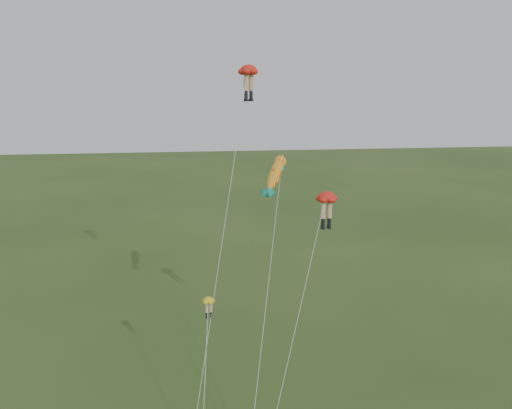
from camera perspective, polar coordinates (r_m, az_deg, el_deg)
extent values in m
ellipsoid|color=red|center=(38.14, -0.76, 13.32)|extent=(1.90, 1.90, 0.69)
cylinder|color=tan|center=(38.00, -1.01, 12.10)|extent=(0.31, 0.31, 1.06)
cylinder|color=black|center=(38.00, -1.01, 10.90)|extent=(0.24, 0.24, 0.53)
cube|color=black|center=(38.01, -1.01, 10.38)|extent=(0.31, 0.35, 0.15)
cylinder|color=tan|center=(38.26, -0.50, 12.10)|extent=(0.31, 0.31, 1.06)
cylinder|color=black|center=(38.27, -0.50, 10.91)|extent=(0.24, 0.24, 0.53)
cube|color=black|center=(38.27, -0.50, 10.40)|extent=(0.31, 0.35, 0.15)
cylinder|color=silver|center=(34.87, -3.44, -3.93)|extent=(4.55, 8.74, 21.59)
ellipsoid|color=red|center=(36.81, 7.09, 0.77)|extent=(1.68, 1.68, 0.72)
cylinder|color=tan|center=(36.89, 6.74, -0.56)|extent=(0.32, 0.32, 1.11)
cylinder|color=black|center=(37.08, 6.71, -1.81)|extent=(0.25, 0.25, 0.55)
cube|color=black|center=(37.16, 6.70, -2.34)|extent=(0.24, 0.35, 0.16)
cylinder|color=tan|center=(37.08, 7.36, -0.51)|extent=(0.32, 0.32, 1.11)
cylinder|color=black|center=(37.26, 7.33, -1.75)|extent=(0.25, 0.25, 0.55)
cube|color=black|center=(37.35, 7.31, -2.29)|extent=(0.24, 0.35, 0.16)
cylinder|color=silver|center=(33.95, 4.14, -11.55)|extent=(5.66, 8.87, 13.61)
ellipsoid|color=yellow|center=(34.31, -4.77, -9.51)|extent=(0.90, 0.90, 0.39)
cylinder|color=tan|center=(34.46, -4.95, -10.25)|extent=(0.17, 0.17, 0.60)
cylinder|color=black|center=(34.63, -4.94, -10.93)|extent=(0.14, 0.14, 0.30)
cube|color=black|center=(34.71, -4.93, -11.23)|extent=(0.13, 0.19, 0.09)
cylinder|color=tan|center=(34.51, -4.56, -10.21)|extent=(0.17, 0.17, 0.60)
cylinder|color=black|center=(34.68, -4.55, -10.89)|extent=(0.14, 0.14, 0.30)
cube|color=black|center=(34.76, -4.54, -11.19)|extent=(0.13, 0.19, 0.09)
cylinder|color=silver|center=(33.77, -5.13, -17.01)|extent=(0.87, 4.75, 8.00)
ellipsoid|color=yellow|center=(38.85, 2.00, 3.23)|extent=(2.39, 3.19, 2.72)
sphere|color=yellow|center=(38.85, 2.00, 3.23)|extent=(1.42, 1.54, 1.26)
cone|color=#16927A|center=(38.85, 2.00, 3.23)|extent=(1.20, 1.36, 1.22)
cone|color=#16927A|center=(38.85, 2.00, 3.23)|extent=(1.20, 1.36, 1.22)
cone|color=#16927A|center=(38.85, 2.00, 3.23)|extent=(0.68, 0.76, 0.68)
cone|color=#16927A|center=(38.85, 2.00, 3.23)|extent=(0.68, 0.76, 0.68)
cone|color=#D84216|center=(38.85, 2.00, 3.23)|extent=(0.71, 0.79, 0.66)
cylinder|color=silver|center=(35.37, 0.77, -9.78)|extent=(3.40, 10.67, 14.46)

